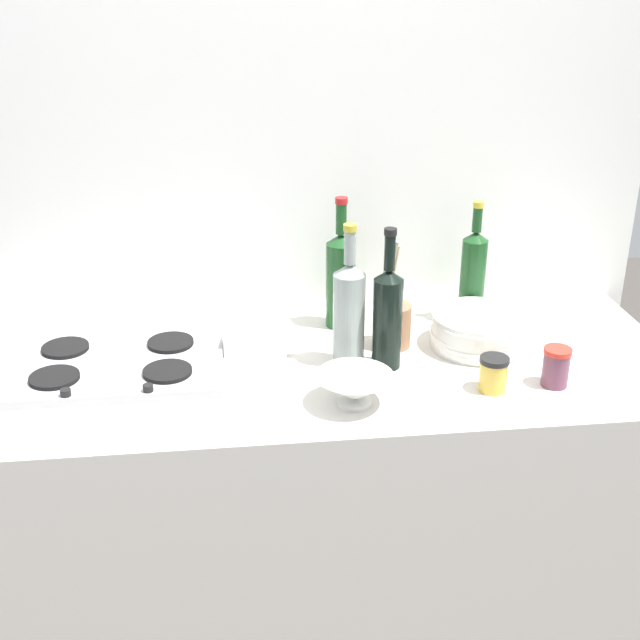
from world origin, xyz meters
TOP-DOWN VIEW (x-y plane):
  - ground_plane at (0.00, 0.00)m, footprint 6.00×6.00m
  - counter_block at (0.00, 0.00)m, footprint 1.80×0.70m
  - backsplash_panel at (0.00, 0.38)m, footprint 1.90×0.06m
  - stovetop_hob at (-0.50, 0.03)m, footprint 0.52×0.35m
  - plate_stack at (0.41, 0.05)m, footprint 0.24×0.25m
  - wine_bottle_leftmost at (0.44, 0.22)m, footprint 0.07×0.07m
  - wine_bottle_mid_left at (0.08, 0.23)m, footprint 0.08×0.08m
  - wine_bottle_mid_right at (0.07, -0.00)m, footprint 0.08×0.08m
  - wine_bottle_rightmost at (0.16, -0.03)m, footprint 0.07×0.07m
  - mixing_bowl at (0.05, -0.20)m, footprint 0.18×0.18m
  - butter_dish at (-0.15, 0.10)m, footprint 0.17×0.12m
  - utensil_crock at (0.20, 0.09)m, footprint 0.10×0.10m
  - condiment_jar_front at (0.53, -0.17)m, footprint 0.07×0.07m
  - condiment_jar_rear at (0.38, -0.18)m, footprint 0.07×0.07m

SIDE VIEW (x-z plane):
  - ground_plane at x=0.00m, z-range 0.00..0.00m
  - counter_block at x=0.00m, z-range 0.00..0.90m
  - stovetop_hob at x=-0.50m, z-range 0.89..0.93m
  - butter_dish at x=-0.15m, z-range 0.90..0.97m
  - mixing_bowl at x=0.05m, z-range 0.90..0.98m
  - condiment_jar_rear at x=0.38m, z-range 0.90..0.99m
  - plate_stack at x=0.41m, z-range 0.90..0.99m
  - condiment_jar_front at x=0.53m, z-range 0.90..1.00m
  - utensil_crock at x=0.20m, z-range 0.82..1.11m
  - wine_bottle_rightmost at x=0.16m, z-range 0.86..1.21m
  - wine_bottle_leftmost at x=0.44m, z-range 0.87..1.21m
  - wine_bottle_mid_right at x=0.07m, z-range 0.86..1.22m
  - wine_bottle_mid_left at x=0.08m, z-range 0.86..1.22m
  - backsplash_panel at x=0.00m, z-range 0.00..2.29m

